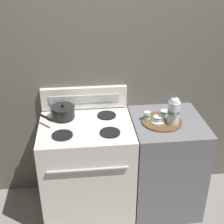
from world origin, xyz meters
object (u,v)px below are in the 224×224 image
teacup_right (165,113)px  creamer_jug (147,115)px  teapot (174,110)px  stove (88,168)px  teacup_left (158,119)px  saucepan (63,112)px  serving_tray (162,122)px

teacup_right → creamer_jug: 0.17m
teacup_right → teapot: bearing=-73.5°
teacup_right → stove: bearing=-174.0°
teapot → teacup_right: bearing=106.5°
teapot → creamer_jug: (-0.20, 0.09, -0.08)m
stove → teacup_left: size_ratio=7.57×
saucepan → creamer_jug: size_ratio=4.38×
saucepan → teacup_left: saucepan is taller
saucepan → creamer_jug: 0.73m
teapot → saucepan: bearing=167.8°
teapot → teacup_left: (-0.12, 0.03, -0.09)m
serving_tray → creamer_jug: 0.13m
stove → serving_tray: bearing=-1.5°
stove → teacup_right: 0.85m
saucepan → serving_tray: bearing=-10.9°
teacup_right → creamer_jug: creamer_jug is taller
serving_tray → saucepan: bearing=169.1°
teacup_right → saucepan: bearing=175.4°
stove → saucepan: size_ratio=3.15×
saucepan → creamer_jug: bearing=-8.9°
creamer_jug → teacup_left: bearing=-34.9°
teacup_right → creamer_jug: size_ratio=1.82×
saucepan → stove: bearing=-36.9°
teacup_left → creamer_jug: bearing=145.1°
stove → creamer_jug: bearing=3.4°
teacup_left → teacup_right: (0.08, 0.10, 0.00)m
teapot → teacup_left: teapot is taller
stove → saucepan: saucepan is taller
serving_tray → teacup_left: (-0.04, -0.01, 0.03)m
teacup_left → teacup_right: size_ratio=1.00×
teapot → teacup_right: size_ratio=2.07×
stove → teacup_left: teacup_left is taller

